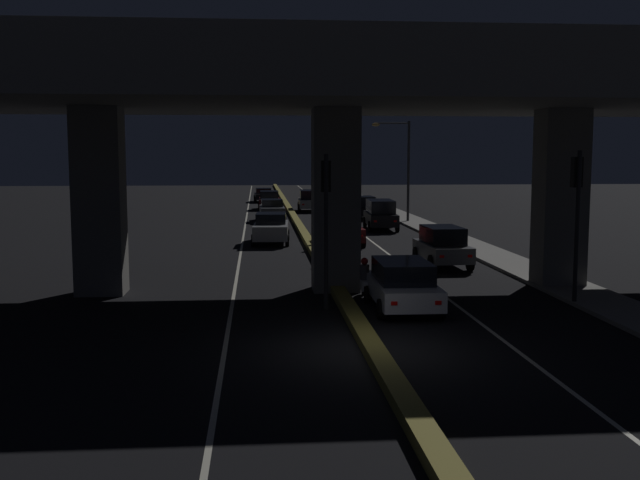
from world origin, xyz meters
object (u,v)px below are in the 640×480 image
Objects in this scene: car_black_fourth_oncoming at (263,195)px; motorcycle_blue_filtering_far at (321,236)px; traffic_light_right_of_median at (577,200)px; car_white_lead at (402,284)px; car_black_fourth at (381,214)px; car_silver_sixth at (310,200)px; car_black_fifth at (362,207)px; car_grey_second_oncoming at (272,210)px; traffic_light_left_of_median at (326,204)px; car_dark_red_third_oncoming at (269,200)px; car_grey_second at (442,246)px; motorcycle_red_filtering_mid at (334,249)px; street_lamp at (402,161)px; motorcycle_white_filtering_near at (364,281)px; car_dark_red_third at (344,228)px; car_silver_lead_oncoming at (271,228)px; pedestrian_on_sidewalk at (551,258)px.

car_black_fourth_oncoming is 38.34m from motorcycle_blue_filtering_far.
car_white_lead is (-5.55, -0.25, -2.53)m from traffic_light_right_of_median.
car_black_fourth is 1.06× the size of car_silver_sixth.
car_grey_second_oncoming is at bearing 99.75° from car_black_fifth.
traffic_light_right_of_median is (7.89, -0.00, 0.07)m from traffic_light_left_of_median.
car_black_fourth_oncoming is (-0.42, 10.45, -0.11)m from car_dark_red_third_oncoming.
car_black_fifth is 22.08m from car_black_fourth_oncoming.
traffic_light_right_of_median reaches higher than car_black_fifth.
car_dark_red_third_oncoming is (-3.37, 43.00, 0.03)m from car_white_lead.
car_grey_second is at bearing 11.86° from car_dark_red_third_oncoming.
motorcycle_red_filtering_mid is at bearing 82.64° from traffic_light_left_of_median.
car_silver_sixth is at bearing -6.62° from motorcycle_blue_filtering_far.
street_lamp reaches higher than car_black_fourth_oncoming.
car_black_fourth is 9.64m from car_grey_second_oncoming.
traffic_light_right_of_median reaches higher than car_grey_second.
car_black_fourth_oncoming is 51.79m from motorcycle_white_filtering_near.
car_silver_sixth is 2.26× the size of motorcycle_white_filtering_near.
car_dark_red_third is 0.92× the size of car_black_fourth.
car_black_fourth_oncoming is (-7.21, 44.79, -0.17)m from car_grey_second.
car_silver_lead_oncoming is 13.56m from car_grey_second_oncoming.
traffic_light_right_of_median is at bearing -172.63° from car_black_fourth.
car_grey_second_oncoming is 22.14m from car_black_fourth_oncoming.
traffic_light_left_of_median is 1.18× the size of car_black_fifth.
car_white_lead is 0.98× the size of car_silver_lead_oncoming.
car_grey_second_oncoming reaches higher than motorcycle_white_filtering_near.
traffic_light_right_of_median is 1.13× the size of car_silver_sixth.
car_silver_lead_oncoming is 2.53× the size of motorcycle_red_filtering_mid.
pedestrian_on_sidewalk is at bearing -153.57° from car_grey_second.
traffic_light_right_of_median reaches higher than traffic_light_left_of_median.
car_grey_second is 11.55m from car_silver_lead_oncoming.
car_black_fourth_oncoming is (-7.14, 20.89, -0.15)m from car_black_fifth.
car_grey_second is (5.76, 8.41, -2.36)m from traffic_light_left_of_median.
car_silver_lead_oncoming is 16.25m from motorcycle_white_filtering_near.
car_grey_second_oncoming is 2.31× the size of pedestrian_on_sidewalk.
car_grey_second_oncoming is at bearing 9.12° from motorcycle_red_filtering_mid.
street_lamp is 1.67× the size of car_dark_red_third.
car_dark_red_third_oncoming is (0.32, 25.25, 0.00)m from car_silver_lead_oncoming.
motorcycle_red_filtering_mid is at bearing 4.59° from car_dark_red_third_oncoming.
motorcycle_blue_filtering_far is (-1.31, -1.49, -0.28)m from car_dark_red_third.
car_black_fourth_oncoming is (-9.48, 24.18, -3.56)m from street_lamp.
car_grey_second_oncoming is at bearing 91.90° from traffic_light_left_of_median.
pedestrian_on_sidewalk is (2.79, -29.03, 0.16)m from car_black_fifth.
motorcycle_white_filtering_near is 7.30m from pedestrian_on_sidewalk.
pedestrian_on_sidewalk reaches higher than car_silver_sixth.
car_black_fourth is 1.10× the size of car_grey_second_oncoming.
motorcycle_white_filtering_near is (2.45, -41.26, -0.24)m from car_dark_red_third_oncoming.
car_grey_second_oncoming is (-9.06, 2.04, -3.48)m from street_lamp.
motorcycle_blue_filtering_far is at bearing 6.22° from car_grey_second_oncoming.
car_dark_red_third is 2.01m from motorcycle_blue_filtering_far.
car_silver_lead_oncoming reaches higher than motorcycle_white_filtering_near.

